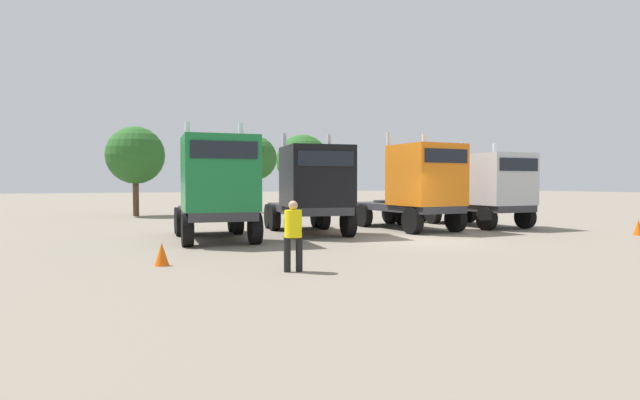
# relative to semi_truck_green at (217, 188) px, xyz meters

# --- Properties ---
(ground) EXTENTS (200.00, 200.00, 0.00)m
(ground) POSITION_rel_semi_truck_green_xyz_m (6.56, -2.92, -1.89)
(ground) COLOR gray
(semi_truck_green) EXTENTS (3.29, 6.12, 4.22)m
(semi_truck_green) POSITION_rel_semi_truck_green_xyz_m (0.00, 0.00, 0.00)
(semi_truck_green) COLOR #333338
(semi_truck_green) RESTS_ON ground
(semi_truck_black) EXTENTS (3.49, 6.04, 4.06)m
(semi_truck_black) POSITION_rel_semi_truck_green_xyz_m (4.01, 0.73, -0.04)
(semi_truck_black) COLOR #333338
(semi_truck_black) RESTS_ON ground
(semi_truck_orange) EXTENTS (2.61, 6.20, 4.25)m
(semi_truck_orange) POSITION_rel_semi_truck_green_xyz_m (8.81, 0.34, 0.03)
(semi_truck_orange) COLOR #333338
(semi_truck_orange) RESTS_ON ground
(semi_truck_silver) EXTENTS (2.86, 6.35, 3.96)m
(semi_truck_silver) POSITION_rel_semi_truck_green_xyz_m (12.78, 0.28, -0.13)
(semi_truck_silver) COLOR #333338
(semi_truck_silver) RESTS_ON ground
(visitor_in_hivis) EXTENTS (0.47, 0.47, 1.64)m
(visitor_in_hivis) POSITION_rel_semi_truck_green_xyz_m (-0.04, -6.71, -0.94)
(visitor_in_hivis) COLOR black
(visitor_in_hivis) RESTS_ON ground
(traffic_cone_near) EXTENTS (0.36, 0.36, 0.57)m
(traffic_cone_near) POSITION_rel_semi_truck_green_xyz_m (-2.61, -4.46, -1.60)
(traffic_cone_near) COLOR #F2590C
(traffic_cone_near) RESTS_ON ground
(traffic_cone_mid) EXTENTS (0.36, 0.36, 0.64)m
(traffic_cone_mid) POSITION_rel_semi_truck_green_xyz_m (15.32, -5.14, -1.57)
(traffic_cone_mid) COLOR #F2590C
(traffic_cone_mid) RESTS_ON ground
(oak_far_left) EXTENTS (3.54, 3.54, 5.53)m
(oak_far_left) POSITION_rel_semi_truck_green_xyz_m (-0.85, 15.89, 1.85)
(oak_far_left) COLOR #4C3823
(oak_far_left) RESTS_ON ground
(oak_far_centre) EXTENTS (3.04, 3.04, 5.29)m
(oak_far_centre) POSITION_rel_semi_truck_green_xyz_m (7.04, 16.33, 1.85)
(oak_far_centre) COLOR #4C3823
(oak_far_centre) RESTS_ON ground
(oak_far_right) EXTENTS (4.38, 4.38, 6.04)m
(oak_far_right) POSITION_rel_semi_truck_green_xyz_m (12.88, 21.25, 1.96)
(oak_far_right) COLOR #4C3823
(oak_far_right) RESTS_ON ground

